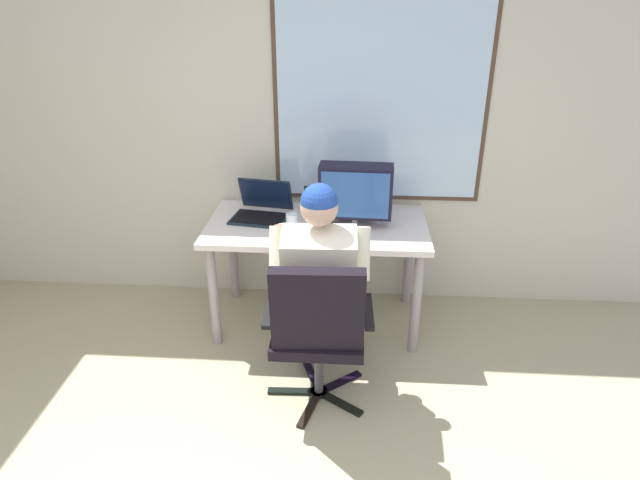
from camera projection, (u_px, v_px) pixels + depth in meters
The scene contains 8 objects.
wall_rear at pixel (304, 119), 3.67m from camera, with size 5.16×0.08×2.62m.
desk at pixel (317, 237), 3.57m from camera, with size 1.41×0.74×0.74m.
office_chair at pixel (318, 326), 2.85m from camera, with size 0.59×0.58×0.94m.
person_seated at pixel (320, 281), 3.01m from camera, with size 0.54×0.76×1.27m.
crt_monitor at pixel (356, 192), 3.41m from camera, with size 0.46×0.19×0.40m.
laptop at pixel (262, 207), 3.61m from camera, with size 0.40×0.37×0.24m.
wine_glass at pixel (292, 220), 3.36m from camera, with size 0.07×0.07×0.12m.
desk_speaker at pixel (310, 201), 3.63m from camera, with size 0.08×0.08×0.19m.
Camera 1 is at (0.38, -1.20, 2.16)m, focal length 30.80 mm.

